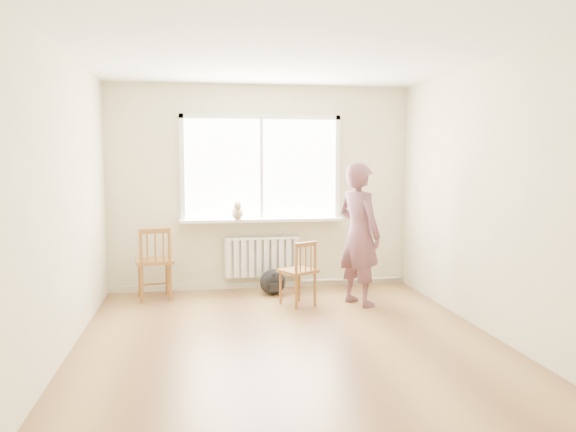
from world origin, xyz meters
name	(u,v)px	position (x,y,z in m)	size (l,w,h in m)	color
floor	(288,340)	(0.00, 0.00, 0.00)	(4.50, 4.50, 0.00)	olive
ceiling	(288,52)	(0.00, 0.00, 2.70)	(4.50, 4.50, 0.00)	white
back_wall	(261,188)	(0.00, 2.25, 1.35)	(4.00, 0.01, 2.70)	beige
window	(261,164)	(0.00, 2.22, 1.66)	(2.12, 0.05, 1.42)	white
windowsill	(262,220)	(0.00, 2.14, 0.93)	(2.15, 0.22, 0.04)	white
radiator	(262,256)	(0.00, 2.16, 0.44)	(1.00, 0.12, 0.55)	white
heating_pipe	(352,279)	(1.25, 2.19, 0.08)	(0.04, 0.04, 1.40)	silver
baseboard	(262,285)	(0.00, 2.23, 0.04)	(4.00, 0.03, 0.08)	beige
chair_left	(155,263)	(-1.37, 1.79, 0.45)	(0.51, 0.49, 0.90)	#965D2B
chair_right	(300,273)	(0.34, 1.24, 0.39)	(0.51, 0.50, 0.77)	#965D2B
person	(359,234)	(1.04, 1.19, 0.84)	(0.62, 0.40, 1.69)	#C04045
cat	(237,212)	(-0.33, 2.05, 1.05)	(0.17, 0.38, 0.26)	#CBB08A
backpack	(273,282)	(0.09, 1.81, 0.16)	(0.33, 0.24, 0.33)	black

